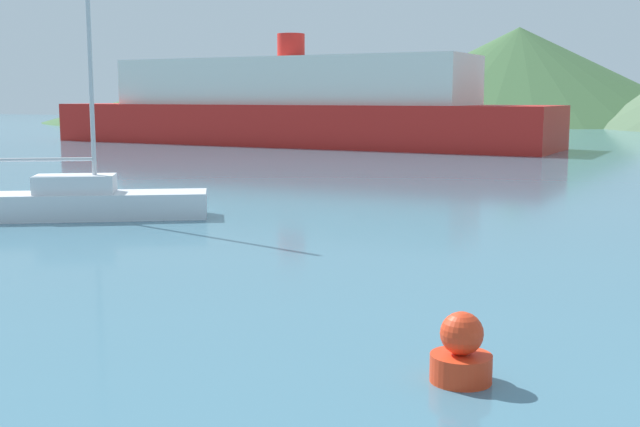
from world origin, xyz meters
name	(u,v)px	position (x,y,z in m)	size (l,w,h in m)	color
sailboat_inner	(76,201)	(-9.02, 18.55, 0.47)	(6.79, 4.46, 7.72)	silver
ferry_distant	(291,107)	(-16.30, 51.46, 2.54)	(35.97, 11.92, 7.38)	red
buoy_marker	(461,353)	(2.89, 9.76, 0.34)	(0.71, 0.71, 0.82)	red
hill_west	(255,93)	(-40.84, 98.56, 3.75)	(54.07, 54.07, 7.50)	#3D6038
hill_central	(518,75)	(-7.82, 107.53, 6.00)	(48.35, 48.35, 11.99)	#3D6038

